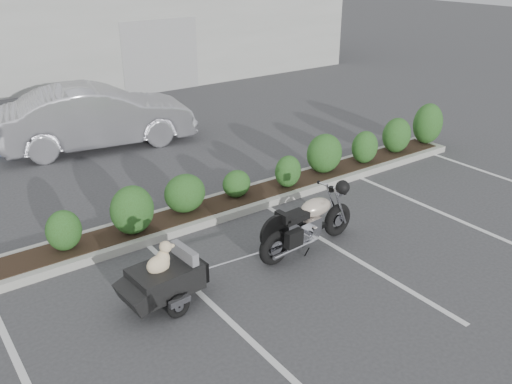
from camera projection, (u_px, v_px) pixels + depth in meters
ground at (273, 261)px, 9.27m from camera, size 90.00×90.00×0.00m
planter_kerb at (247, 199)px, 11.40m from camera, size 12.00×1.00×0.15m
building at (8, 30)px, 21.03m from camera, size 26.00×10.00×4.00m
motorcycle at (308, 224)px, 9.44m from camera, size 2.21×0.77×1.27m
pet_trailer at (164, 278)px, 8.00m from camera, size 1.77×0.99×1.05m
sedan at (97, 116)px, 14.34m from camera, size 5.23×2.57×1.65m
dumpster at (21, 124)px, 14.50m from camera, size 1.81×1.26×1.17m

